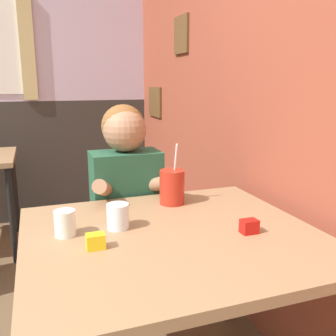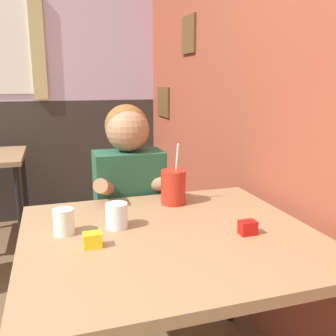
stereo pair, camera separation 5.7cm
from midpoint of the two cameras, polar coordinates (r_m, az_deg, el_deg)
brick_wall_right at (r=2.47m, az=7.42°, el=14.85°), size 0.08×4.65×2.70m
back_wall at (r=3.60m, az=-21.57°, el=13.55°), size 5.41×0.09×2.70m
main_table at (r=1.39m, az=1.56°, el=-12.16°), size 1.04×0.94×0.74m
person_seated at (r=1.93m, az=-5.01°, el=-6.60°), size 0.42×0.41×1.16m
cocktail_pitcher at (r=1.66m, az=1.80°, el=-2.90°), size 0.11×0.11×0.27m
glass_near_pitcher at (r=1.40m, az=-6.67°, el=-7.21°), size 0.08×0.08×0.09m
glass_center at (r=1.38m, az=-14.45°, el=-7.92°), size 0.07×0.07×0.09m
condiment_ketchup at (r=1.38m, az=13.22°, el=-8.84°), size 0.06×0.04×0.05m
condiment_mustard at (r=1.26m, az=-10.18°, el=-10.77°), size 0.06×0.04×0.05m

